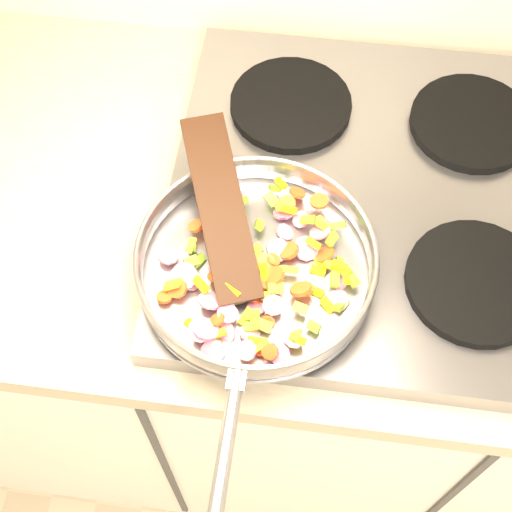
# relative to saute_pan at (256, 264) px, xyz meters

# --- Properties ---
(cooktop) EXTENTS (0.60, 0.60, 0.04)m
(cooktop) POSITION_rel_saute_pan_xyz_m (0.15, 0.17, -0.06)
(cooktop) COLOR #939399
(cooktop) RESTS_ON counter_top
(grate_fl) EXTENTS (0.19, 0.19, 0.02)m
(grate_fl) POSITION_rel_saute_pan_xyz_m (0.01, 0.03, -0.04)
(grate_fl) COLOR black
(grate_fl) RESTS_ON cooktop
(grate_fr) EXTENTS (0.19, 0.19, 0.02)m
(grate_fr) POSITION_rel_saute_pan_xyz_m (0.29, 0.03, -0.04)
(grate_fr) COLOR black
(grate_fr) RESTS_ON cooktop
(grate_bl) EXTENTS (0.19, 0.19, 0.02)m
(grate_bl) POSITION_rel_saute_pan_xyz_m (0.01, 0.31, -0.04)
(grate_bl) COLOR black
(grate_bl) RESTS_ON cooktop
(grate_br) EXTENTS (0.19, 0.19, 0.02)m
(grate_br) POSITION_rel_saute_pan_xyz_m (0.29, 0.31, -0.04)
(grate_br) COLOR black
(grate_br) RESTS_ON cooktop
(saute_pan) EXTENTS (0.35, 0.52, 0.05)m
(saute_pan) POSITION_rel_saute_pan_xyz_m (0.00, 0.00, 0.00)
(saute_pan) COLOR #9E9EA5
(saute_pan) RESTS_ON grate_fl
(vegetable_heap) EXTENTS (0.27, 0.28, 0.05)m
(vegetable_heap) POSITION_rel_saute_pan_xyz_m (0.01, -0.01, -0.01)
(vegetable_heap) COLOR #70A125
(vegetable_heap) RESTS_ON saute_pan
(wooden_spatula) EXTENTS (0.15, 0.27, 0.07)m
(wooden_spatula) POSITION_rel_saute_pan_xyz_m (-0.06, 0.06, 0.03)
(wooden_spatula) COLOR black
(wooden_spatula) RESTS_ON saute_pan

